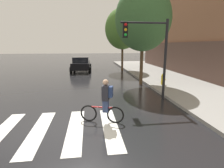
# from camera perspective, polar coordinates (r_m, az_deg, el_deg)

# --- Properties ---
(ground_plane) EXTENTS (120.00, 120.00, 0.00)m
(ground_plane) POSITION_cam_1_polar(r_m,az_deg,el_deg) (6.78, -17.99, -13.81)
(ground_plane) COLOR black
(crosswalk_stripes) EXTENTS (5.56, 3.40, 0.01)m
(crosswalk_stripes) POSITION_cam_1_polar(r_m,az_deg,el_deg) (6.90, -22.31, -13.65)
(crosswalk_stripes) COLOR silver
(crosswalk_stripes) RESTS_ON ground
(sedan_mid) EXTENTS (2.31, 4.76, 1.63)m
(sedan_mid) POSITION_cam_1_polar(r_m,az_deg,el_deg) (20.78, -9.79, 6.38)
(sedan_mid) COLOR black
(sedan_mid) RESTS_ON ground
(cyclist) EXTENTS (1.65, 0.56, 1.69)m
(cyclist) POSITION_cam_1_polar(r_m,az_deg,el_deg) (6.76, -2.27, -5.57)
(cyclist) COLOR black
(cyclist) RESTS_ON ground
(traffic_light_near) EXTENTS (2.47, 0.28, 4.20)m
(traffic_light_near) POSITION_cam_1_polar(r_m,az_deg,el_deg) (9.54, 12.16, 11.69)
(traffic_light_near) COLOR black
(traffic_light_near) RESTS_ON ground
(fire_hydrant) EXTENTS (0.33, 0.22, 0.78)m
(fire_hydrant) POSITION_cam_1_polar(r_m,az_deg,el_deg) (13.28, 15.86, 1.47)
(fire_hydrant) COLOR gold
(fire_hydrant) RESTS_ON sidewalk
(street_tree_near) EXTENTS (3.93, 3.93, 6.99)m
(street_tree_near) POSITION_cam_1_polar(r_m,az_deg,el_deg) (13.55, 9.84, 19.79)
(street_tree_near) COLOR #4C3823
(street_tree_near) RESTS_ON ground
(street_tree_mid) EXTENTS (3.88, 3.88, 6.90)m
(street_tree_mid) POSITION_cam_1_polar(r_m,az_deg,el_deg) (20.69, 3.40, 17.11)
(street_tree_mid) COLOR #4C3823
(street_tree_mid) RESTS_ON ground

